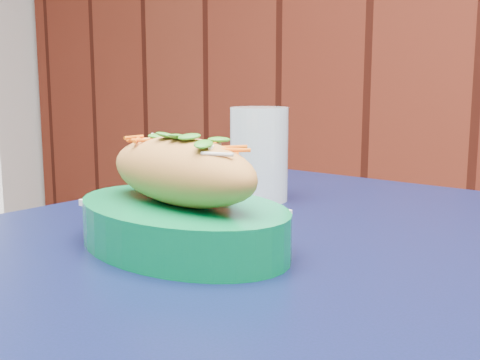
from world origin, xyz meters
The scene contains 3 objects.
cafe_table centered at (0.37, 1.37, 0.66)m, with size 0.82×0.82×0.75m.
banh_mi_basket centered at (0.23, 1.31, 0.79)m, with size 0.27×0.20×0.11m.
water_glass centered at (0.16, 1.53, 0.81)m, with size 0.07×0.07×0.12m, color silver.
Camera 1 is at (0.61, 0.91, 0.90)m, focal length 45.00 mm.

